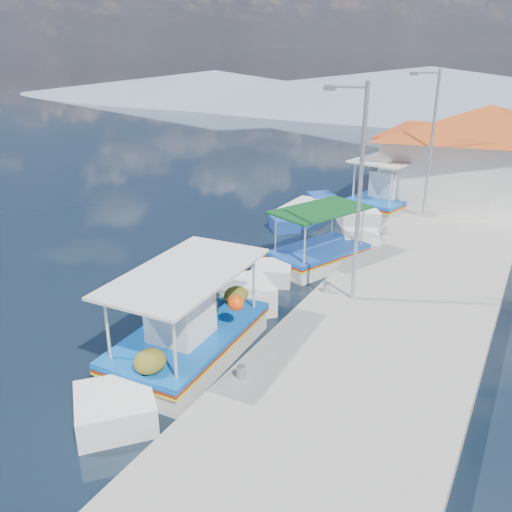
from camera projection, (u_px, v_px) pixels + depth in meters
The scene contains 10 objects.
ground at pixel (183, 306), 16.06m from camera, with size 160.00×160.00×0.00m, color black.
quay at pixel (427, 268), 18.22m from camera, with size 5.00×44.00×0.50m, color #9B9891.
bollards at pixel (362, 253), 18.40m from camera, with size 0.20×17.20×0.30m.
main_caique at pixel (191, 338), 13.34m from camera, with size 2.53×7.93×2.61m.
caique_green_canopy at pixel (319, 256), 19.01m from camera, with size 3.36×5.79×2.34m.
caique_blue_hull at pixel (304, 213), 24.22m from camera, with size 1.67×5.40×0.96m.
caique_far at pixel (391, 200), 25.29m from camera, with size 3.59×7.92×2.85m.
harbor_building at pixel (483, 152), 24.50m from camera, with size 10.49×10.49×4.40m.
lamp_post_near at pixel (357, 185), 14.26m from camera, with size 1.21×0.14×6.00m.
lamp_post_far at pixel (430, 138), 21.60m from camera, with size 1.21×0.14×6.00m.
Camera 1 is at (8.88, -11.55, 7.28)m, focal length 37.46 mm.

